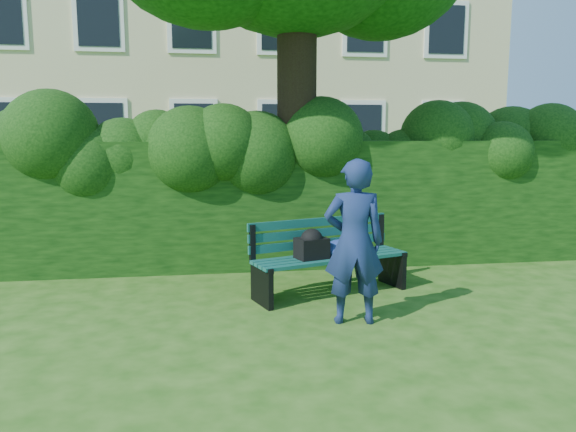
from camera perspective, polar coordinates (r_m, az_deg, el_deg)
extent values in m
plane|color=#205011|center=(6.24, 0.83, -9.50)|extent=(80.00, 80.00, 0.00)
cube|color=beige|center=(20.28, -6.03, 20.17)|extent=(16.00, 8.00, 12.00)
cube|color=white|center=(16.60, -26.48, 7.98)|extent=(1.30, 0.08, 1.60)
cube|color=black|center=(16.57, -26.52, 7.97)|extent=(1.05, 0.04, 1.35)
cube|color=white|center=(16.04, -18.21, 8.45)|extent=(1.30, 0.08, 1.60)
cube|color=black|center=(16.00, -18.23, 8.45)|extent=(1.05, 0.04, 1.35)
cube|color=white|center=(15.83, -9.51, 8.77)|extent=(1.30, 0.08, 1.60)
cube|color=black|center=(15.79, -9.52, 8.77)|extent=(1.05, 0.04, 1.35)
cube|color=white|center=(15.97, -0.77, 8.88)|extent=(1.30, 0.08, 1.60)
cube|color=black|center=(15.93, -0.75, 8.88)|extent=(1.05, 0.04, 1.35)
cube|color=white|center=(16.47, 7.63, 8.80)|extent=(1.30, 0.08, 1.60)
cube|color=black|center=(16.43, 7.67, 8.80)|extent=(1.05, 0.04, 1.35)
cube|color=white|center=(17.29, 15.38, 8.56)|extent=(1.30, 0.08, 1.60)
cube|color=black|center=(17.26, 15.43, 8.56)|extent=(1.05, 0.04, 1.35)
cube|color=white|center=(16.85, -27.15, 17.52)|extent=(1.30, 0.08, 1.60)
cube|color=black|center=(16.81, -27.20, 17.54)|extent=(1.05, 0.04, 1.35)
cube|color=white|center=(16.29, -18.70, 18.34)|extent=(1.30, 0.08, 1.60)
cube|color=black|center=(16.25, -18.72, 18.36)|extent=(1.05, 0.04, 1.35)
cube|color=white|center=(16.08, -9.78, 18.79)|extent=(1.30, 0.08, 1.60)
cube|color=black|center=(16.04, -9.78, 18.81)|extent=(1.05, 0.04, 1.35)
cube|color=white|center=(16.23, -0.79, 18.82)|extent=(1.30, 0.08, 1.60)
cube|color=black|center=(16.19, -0.77, 18.84)|extent=(1.05, 0.04, 1.35)
cube|color=white|center=(16.72, 7.83, 18.44)|extent=(1.30, 0.08, 1.60)
cube|color=black|center=(16.68, 7.87, 18.46)|extent=(1.05, 0.04, 1.35)
cube|color=white|center=(17.53, 15.76, 17.75)|extent=(1.30, 0.08, 1.60)
cube|color=black|center=(17.49, 15.82, 17.76)|extent=(1.05, 0.04, 1.35)
cube|color=black|center=(8.17, -1.67, 1.33)|extent=(10.00, 1.00, 1.80)
cylinder|color=black|center=(7.99, 0.90, 12.85)|extent=(0.55, 0.55, 5.05)
cube|color=#0D4539|center=(6.55, 5.21, -4.55)|extent=(1.84, 0.69, 0.04)
cube|color=#0D4539|center=(6.65, 4.67, -4.34)|extent=(1.84, 0.69, 0.04)
cube|color=#0D4539|center=(6.75, 4.13, -4.14)|extent=(1.84, 0.69, 0.04)
cube|color=#0D4539|center=(6.85, 3.62, -3.95)|extent=(1.84, 0.69, 0.04)
cube|color=#0D4539|center=(6.89, 3.29, -2.76)|extent=(1.82, 0.63, 0.10)
cube|color=#0D4539|center=(6.87, 3.26, -1.68)|extent=(1.82, 0.63, 0.10)
cube|color=#0D4539|center=(6.86, 3.23, -0.60)|extent=(1.82, 0.63, 0.10)
cube|color=black|center=(6.35, -2.68, -7.10)|extent=(0.21, 0.49, 0.44)
cube|color=black|center=(6.48, -3.64, -2.87)|extent=(0.08, 0.08, 0.45)
cube|color=black|center=(6.25, -2.50, -5.27)|extent=(0.19, 0.42, 0.05)
cube|color=black|center=(7.25, 10.53, -5.24)|extent=(0.21, 0.49, 0.44)
cube|color=black|center=(7.36, 9.40, -1.57)|extent=(0.08, 0.08, 0.45)
cube|color=black|center=(7.16, 10.82, -3.61)|extent=(0.19, 0.42, 0.05)
cube|color=white|center=(6.55, 3.12, -4.26)|extent=(0.21, 0.18, 0.02)
cube|color=black|center=(6.54, 2.42, -3.29)|extent=(0.42, 0.36, 0.24)
imported|color=navy|center=(5.68, 6.73, -2.63)|extent=(0.65, 0.47, 1.67)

